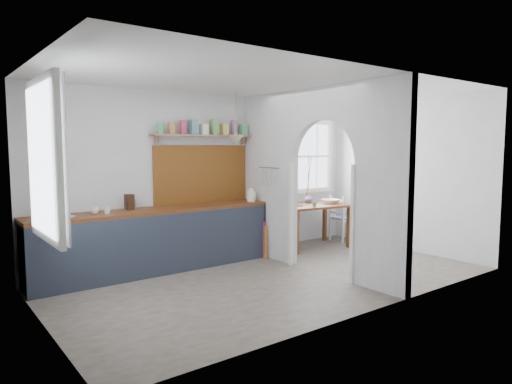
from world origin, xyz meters
TOP-DOWN VIEW (x-y plane):
  - floor at (0.00, 0.00)m, footprint 5.80×3.20m
  - ceiling at (0.00, 0.00)m, footprint 5.80×3.20m
  - walls at (0.00, 0.00)m, footprint 5.81×3.21m
  - partition at (0.70, 0.06)m, footprint 0.12×3.20m
  - kitchen_window at (-2.87, 0.00)m, footprint 0.10×1.16m
  - nook_window at (1.80, 1.56)m, footprint 1.76×0.10m
  - counter at (-1.13, 1.33)m, footprint 3.50×0.60m
  - sink at (-2.43, 1.30)m, footprint 0.40×0.40m
  - backsplash at (-0.20, 1.58)m, footprint 1.65×0.03m
  - shelf at (-0.20, 1.49)m, footprint 1.75×0.20m
  - pendant_lamp at (0.15, 1.15)m, footprint 0.26×0.26m
  - utensil_rail at (0.61, 0.90)m, footprint 0.02×0.50m
  - dining_table at (1.76, 1.11)m, footprint 1.33×0.98m
  - chair_left at (0.91, 1.15)m, footprint 0.51×0.51m
  - chair_right at (2.64, 1.16)m, footprint 0.43×0.43m
  - kettle at (0.47, 1.18)m, footprint 0.19×0.17m
  - mug_a at (-1.85, 1.20)m, footprint 0.12×0.12m
  - mug_b at (-1.97, 1.32)m, footprint 0.14×0.14m
  - knife_block at (-1.46, 1.43)m, footprint 0.10×0.14m
  - jar at (-1.41, 1.43)m, footprint 0.11×0.11m
  - towel_magenta at (0.58, 0.99)m, footprint 0.02×0.03m
  - towel_orange at (0.58, 0.94)m, footprint 0.02×0.03m
  - bowl at (2.13, 1.00)m, footprint 0.31×0.31m
  - table_cup at (1.61, 0.90)m, footprint 0.09×0.09m
  - plate at (1.43, 1.09)m, footprint 0.19×0.19m
  - vase at (1.85, 1.30)m, footprint 0.17×0.17m

SIDE VIEW (x-z plane):
  - floor at x=0.00m, z-range -0.01..0.01m
  - towel_orange at x=0.58m, z-range -0.02..0.52m
  - towel_magenta at x=0.58m, z-range -0.03..0.58m
  - dining_table at x=1.76m, z-range 0.00..0.76m
  - chair_left at x=0.91m, z-range 0.00..0.86m
  - chair_right at x=2.64m, z-range 0.00..0.87m
  - counter at x=-1.13m, z-range 0.01..0.91m
  - plate at x=1.43m, z-range 0.76..0.78m
  - bowl at x=2.13m, z-range 0.76..0.84m
  - table_cup at x=1.61m, z-range 0.76..0.85m
  - vase at x=1.85m, z-range 0.76..0.93m
  - sink at x=-2.43m, z-range 0.88..0.90m
  - mug_a at x=-1.85m, z-range 0.90..0.99m
  - mug_b at x=-1.97m, z-range 0.90..0.99m
  - jar at x=-1.41m, z-range 0.90..1.04m
  - kettle at x=0.47m, z-range 0.90..1.11m
  - knife_block at x=-1.46m, z-range 0.90..1.12m
  - walls at x=0.00m, z-range 0.00..2.60m
  - backsplash at x=-0.20m, z-range 0.90..1.80m
  - utensil_rail at x=0.61m, z-range 1.44..1.46m
  - partition at x=0.70m, z-range 0.15..2.75m
  - nook_window at x=1.80m, z-range 0.95..2.25m
  - kitchen_window at x=-2.87m, z-range 0.90..2.40m
  - pendant_lamp at x=0.15m, z-range 1.80..1.96m
  - shelf at x=-0.20m, z-range 1.90..2.11m
  - ceiling at x=0.00m, z-range 2.60..2.60m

